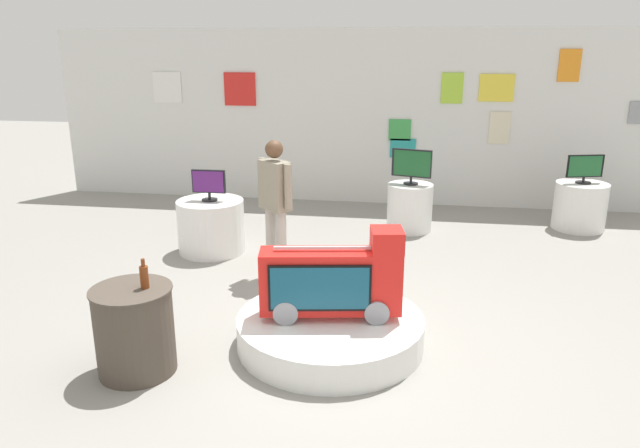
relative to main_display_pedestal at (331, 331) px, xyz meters
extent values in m
plane|color=gray|center=(0.00, -0.11, -0.14)|extent=(30.00, 30.00, 0.00)
cube|color=silver|center=(0.00, 5.17, 1.31)|extent=(11.00, 0.10, 2.88)
cube|color=beige|center=(2.05, 5.10, 1.20)|extent=(0.33, 0.02, 0.52)
cube|color=#9ECC33|center=(1.26, 5.10, 1.81)|extent=(0.34, 0.02, 0.48)
cube|color=teal|center=(0.51, 5.10, 0.82)|extent=(0.42, 0.02, 0.32)
cube|color=white|center=(-3.56, 5.10, 1.78)|extent=(0.50, 0.02, 0.52)
cube|color=green|center=(0.45, 5.10, 1.13)|extent=(0.36, 0.02, 0.35)
cube|color=orange|center=(3.01, 5.10, 2.17)|extent=(0.32, 0.02, 0.49)
cube|color=red|center=(-2.26, 5.10, 1.76)|extent=(0.54, 0.02, 0.55)
cube|color=yellow|center=(1.95, 5.10, 1.82)|extent=(0.54, 0.02, 0.43)
cylinder|color=white|center=(0.00, 0.00, 0.00)|extent=(1.67, 1.67, 0.27)
cylinder|color=gray|center=(-0.39, -0.06, 0.24)|extent=(0.27, 0.39, 0.22)
cylinder|color=gray|center=(0.39, 0.06, 0.24)|extent=(0.27, 0.39, 0.22)
cube|color=red|center=(0.00, 0.00, 0.48)|extent=(1.26, 0.50, 0.56)
cube|color=red|center=(0.47, 0.08, 0.85)|extent=(0.32, 0.34, 0.19)
cube|color=black|center=(-0.07, -0.18, 0.48)|extent=(0.87, 0.16, 0.42)
cube|color=navy|center=(-0.07, -0.18, 0.48)|extent=(0.83, 0.15, 0.38)
cube|color=#B2B2B7|center=(0.00, 0.00, 0.79)|extent=(0.98, 0.19, 0.02)
cylinder|color=white|center=(-1.88, 2.26, 0.21)|extent=(0.86, 0.86, 0.69)
cylinder|color=black|center=(-1.88, 2.26, 0.56)|extent=(0.20, 0.20, 0.02)
cylinder|color=black|center=(-1.88, 2.26, 0.61)|extent=(0.04, 0.04, 0.08)
cube|color=black|center=(-1.88, 2.26, 0.80)|extent=(0.44, 0.04, 0.30)
cube|color=#561E6B|center=(-1.88, 2.24, 0.80)|extent=(0.40, 0.02, 0.27)
cylinder|color=white|center=(3.14, 4.06, 0.21)|extent=(0.74, 0.74, 0.69)
cylinder|color=black|center=(3.14, 4.06, 0.56)|extent=(0.21, 0.21, 0.02)
cylinder|color=black|center=(3.14, 4.06, 0.61)|extent=(0.04, 0.04, 0.07)
cube|color=black|center=(3.14, 4.06, 0.81)|extent=(0.53, 0.17, 0.32)
cube|color=#1E5B2D|center=(3.13, 4.04, 0.81)|extent=(0.48, 0.13, 0.29)
cylinder|color=white|center=(0.67, 3.60, 0.21)|extent=(0.65, 0.65, 0.69)
cylinder|color=black|center=(0.67, 3.60, 0.56)|extent=(0.21, 0.21, 0.02)
cylinder|color=black|center=(0.67, 3.60, 0.62)|extent=(0.04, 0.04, 0.09)
cube|color=black|center=(0.67, 3.60, 0.86)|extent=(0.57, 0.18, 0.40)
cube|color=#1E5B2D|center=(0.67, 3.58, 0.86)|extent=(0.52, 0.15, 0.36)
cylinder|color=#4C4238|center=(-1.52, -0.69, 0.23)|extent=(0.63, 0.63, 0.73)
cylinder|color=#4C4238|center=(-1.52, -0.69, 0.59)|extent=(0.66, 0.66, 0.02)
cylinder|color=brown|center=(-1.41, -0.65, 0.69)|extent=(0.07, 0.07, 0.18)
cylinder|color=brown|center=(-1.41, -0.65, 0.81)|extent=(0.03, 0.03, 0.06)
cylinder|color=#B2ADA3|center=(-0.91, 1.56, 0.28)|extent=(0.12, 0.12, 0.82)
cylinder|color=#B2ADA3|center=(-0.76, 1.43, 0.28)|extent=(0.12, 0.12, 0.82)
cube|color=gray|center=(-0.84, 1.50, 0.96)|extent=(0.42, 0.40, 0.55)
sphere|color=brown|center=(-0.84, 1.50, 1.37)|extent=(0.20, 0.20, 0.20)
cylinder|color=gray|center=(-1.02, 1.65, 0.99)|extent=(0.08, 0.08, 0.50)
cylinder|color=gray|center=(-0.66, 1.34, 0.99)|extent=(0.08, 0.08, 0.50)
camera|label=1|loc=(0.63, -4.69, 2.43)|focal=32.77mm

